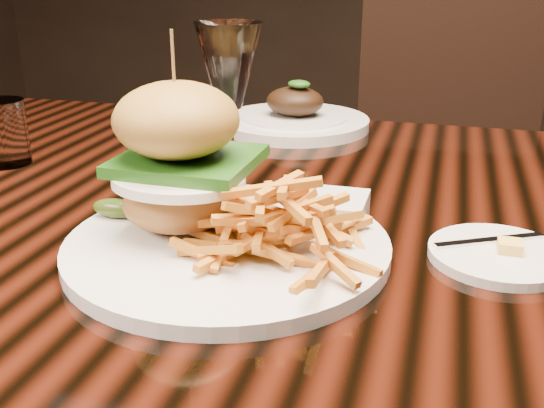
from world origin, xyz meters
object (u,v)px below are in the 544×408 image
(burger_plate, at_px, (221,199))
(wine_glass, at_px, (229,72))
(far_dish, at_px, (295,119))
(dining_table, at_px, (300,264))
(chair_far, at_px, (444,166))

(burger_plate, xyz_separation_m, wine_glass, (-0.04, 0.15, 0.10))
(burger_plate, distance_m, far_dish, 0.50)
(dining_table, xyz_separation_m, wine_glass, (-0.09, 0.01, 0.23))
(far_dish, height_order, chair_far, chair_far)
(wine_glass, xyz_separation_m, chair_far, (0.25, 0.89, -0.37))
(dining_table, xyz_separation_m, burger_plate, (-0.05, -0.14, 0.13))
(dining_table, distance_m, far_dish, 0.38)
(dining_table, relative_size, chair_far, 1.68)
(burger_plate, bearing_deg, chair_far, 91.62)
(burger_plate, height_order, wine_glass, burger_plate)
(dining_table, height_order, wine_glass, wine_glass)
(dining_table, distance_m, wine_glass, 0.25)
(far_dish, bearing_deg, wine_glass, -88.74)
(burger_plate, relative_size, chair_far, 0.34)
(wine_glass, bearing_deg, dining_table, -3.30)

